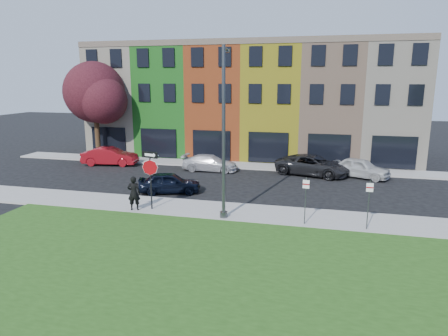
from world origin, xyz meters
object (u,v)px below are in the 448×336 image
(stop_sign, at_px, (150,169))
(street_lamp, at_px, (224,134))
(man, at_px, (134,193))
(sedan_near, at_px, (169,183))

(stop_sign, relative_size, street_lamp, 0.37)
(man, bearing_deg, street_lamp, 168.61)
(sedan_near, distance_m, street_lamp, 7.07)
(stop_sign, height_order, street_lamp, street_lamp)
(man, distance_m, street_lamp, 6.08)
(sedan_near, bearing_deg, stop_sign, 168.28)
(man, height_order, street_lamp, street_lamp)
(stop_sign, xyz_separation_m, street_lamp, (4.18, -0.19, 2.06))
(sedan_near, relative_size, street_lamp, 0.49)
(stop_sign, relative_size, man, 1.69)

